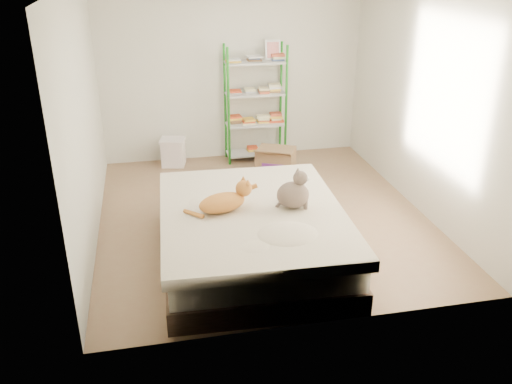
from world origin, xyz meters
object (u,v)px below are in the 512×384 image
object	(u,v)px
orange_cat	(222,200)
cardboard_box	(276,161)
bed	(252,235)
white_bin	(173,152)
shelf_unit	(256,102)
grey_cat	(293,189)

from	to	relation	value
orange_cat	cardboard_box	world-z (taller)	orange_cat
bed	white_bin	size ratio (longest dim) A/B	5.66
bed	orange_cat	world-z (taller)	orange_cat
white_bin	shelf_unit	bearing A→B (deg)	1.43
white_bin	cardboard_box	bearing A→B (deg)	-22.99
bed	orange_cat	size ratio (longest dim) A/B	4.06
orange_cat	white_bin	xyz separation A→B (m)	(-0.32, 2.80, -0.48)
orange_cat	white_bin	bearing A→B (deg)	79.11
orange_cat	cardboard_box	xyz separation A→B (m)	(1.08, 2.20, -0.50)
bed	white_bin	bearing A→B (deg)	104.50
bed	cardboard_box	bearing A→B (deg)	72.94
orange_cat	cardboard_box	size ratio (longest dim) A/B	0.86
bed	cardboard_box	distance (m)	2.37
orange_cat	cardboard_box	bearing A→B (deg)	46.51
shelf_unit	bed	bearing A→B (deg)	-102.26
orange_cat	bed	bearing A→B (deg)	-23.97
bed	grey_cat	distance (m)	0.63
orange_cat	grey_cat	world-z (taller)	grey_cat
orange_cat	shelf_unit	size ratio (longest dim) A/B	0.33
shelf_unit	cardboard_box	bearing A→B (deg)	-75.46
bed	cardboard_box	world-z (taller)	bed
cardboard_box	white_bin	xyz separation A→B (m)	(-1.40, 0.59, 0.02)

